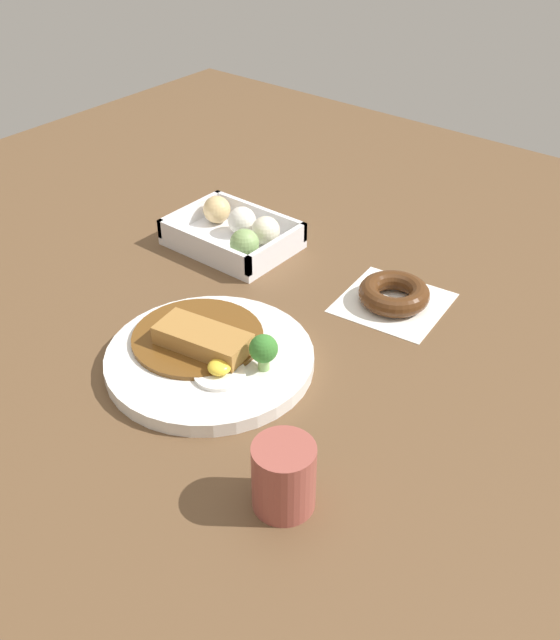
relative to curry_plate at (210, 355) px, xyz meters
The scene contains 5 objects.
ground_plane 0.11m from the curry_plate, 63.96° to the right, with size 1.60×1.60×0.00m, color brown.
curry_plate is the anchor object (origin of this frame).
donut_box 0.30m from the curry_plate, 54.79° to the right, with size 0.19×0.14×0.06m.
chocolate_ring_donut 0.28m from the curry_plate, 112.16° to the right, with size 0.15×0.15×0.03m.
coffee_mug 0.24m from the curry_plate, 150.96° to the left, with size 0.06×0.06×0.08m, color #9E4C42.
Camera 1 is at (-0.57, 0.61, 0.58)m, focal length 41.68 mm.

